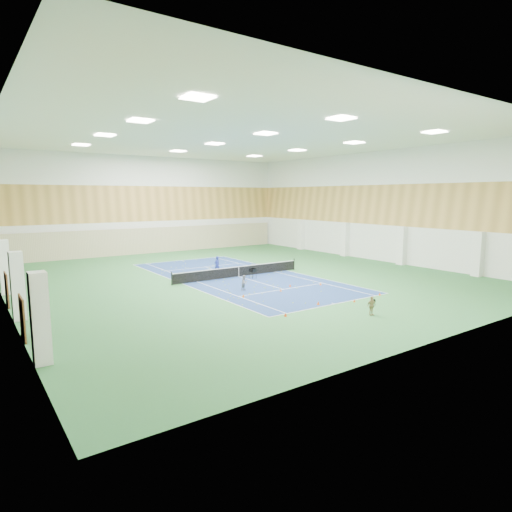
% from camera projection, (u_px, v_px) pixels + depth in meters
% --- Properties ---
extents(ground, '(40.00, 40.00, 0.00)m').
position_uv_depth(ground, '(239.00, 277.00, 38.09)').
color(ground, '#2D6937').
rests_on(ground, ground).
extents(room_shell, '(36.00, 40.00, 12.00)m').
position_uv_depth(room_shell, '(238.00, 209.00, 37.25)').
color(room_shell, white).
rests_on(room_shell, ground).
extents(wood_cladding, '(36.00, 40.00, 8.00)m').
position_uv_depth(wood_cladding, '(238.00, 186.00, 36.98)').
color(wood_cladding, tan).
rests_on(wood_cladding, room_shell).
extents(ceiling_light_grid, '(21.40, 25.40, 0.06)m').
position_uv_depth(ceiling_light_grid, '(238.00, 139.00, 36.43)').
color(ceiling_light_grid, white).
rests_on(ceiling_light_grid, room_shell).
extents(court_surface, '(10.97, 23.77, 0.01)m').
position_uv_depth(court_surface, '(239.00, 277.00, 38.09)').
color(court_surface, navy).
rests_on(court_surface, ground).
extents(tennis_balls_scatter, '(10.57, 22.77, 0.07)m').
position_uv_depth(tennis_balls_scatter, '(239.00, 276.00, 38.08)').
color(tennis_balls_scatter, '#AFCF23').
rests_on(tennis_balls_scatter, ground).
extents(tennis_net, '(12.80, 0.10, 1.10)m').
position_uv_depth(tennis_net, '(239.00, 271.00, 38.01)').
color(tennis_net, black).
rests_on(tennis_net, ground).
extents(back_curtain, '(35.40, 0.16, 3.20)m').
position_uv_depth(back_curtain, '(154.00, 240.00, 53.90)').
color(back_curtain, '#C6B793').
rests_on(back_curtain, ground).
extents(door_left_a, '(0.08, 1.80, 2.20)m').
position_uv_depth(door_left_a, '(22.00, 318.00, 21.28)').
color(door_left_a, '#593319').
rests_on(door_left_a, ground).
extents(door_left_b, '(0.08, 1.80, 2.20)m').
position_uv_depth(door_left_b, '(7.00, 290.00, 27.78)').
color(door_left_b, '#593319').
rests_on(door_left_b, ground).
extents(coach, '(0.68, 0.52, 1.64)m').
position_uv_depth(coach, '(217.00, 265.00, 39.42)').
color(coach, navy).
rests_on(coach, ground).
extents(child_court, '(0.68, 0.59, 1.18)m').
position_uv_depth(child_court, '(244.00, 283.00, 32.51)').
color(child_court, gray).
rests_on(child_court, ground).
extents(child_apron, '(0.72, 0.36, 1.17)m').
position_uv_depth(child_apron, '(371.00, 306.00, 25.71)').
color(child_apron, '#9E8B5A').
rests_on(child_apron, ground).
extents(ball_cart, '(0.59, 0.59, 0.90)m').
position_uv_depth(ball_cart, '(253.00, 273.00, 37.20)').
color(ball_cart, black).
rests_on(ball_cart, ground).
extents(cone_svc_a, '(0.21, 0.21, 0.23)m').
position_uv_depth(cone_svc_a, '(243.00, 296.00, 30.32)').
color(cone_svc_a, orange).
rests_on(cone_svc_a, ground).
extents(cone_svc_b, '(0.17, 0.17, 0.19)m').
position_uv_depth(cone_svc_b, '(281.00, 290.00, 32.18)').
color(cone_svc_b, '#FF640D').
rests_on(cone_svc_b, ground).
extents(cone_svc_c, '(0.20, 0.20, 0.22)m').
position_uv_depth(cone_svc_c, '(290.00, 285.00, 33.87)').
color(cone_svc_c, '#DD420B').
rests_on(cone_svc_c, ground).
extents(cone_svc_d, '(0.19, 0.19, 0.21)m').
position_uv_depth(cone_svc_d, '(321.00, 284.00, 34.48)').
color(cone_svc_d, '#FF600D').
rests_on(cone_svc_d, ground).
extents(cone_base_a, '(0.20, 0.20, 0.22)m').
position_uv_depth(cone_base_a, '(286.00, 315.00, 25.52)').
color(cone_base_a, '#E93F0C').
rests_on(cone_base_a, ground).
extents(cone_base_b, '(0.22, 0.22, 0.24)m').
position_uv_depth(cone_base_b, '(318.00, 303.00, 28.24)').
color(cone_base_b, '#E0540B').
rests_on(cone_base_b, ground).
extents(cone_base_c, '(0.18, 0.18, 0.20)m').
position_uv_depth(cone_base_c, '(354.00, 301.00, 28.97)').
color(cone_base_c, '#F0570C').
rests_on(cone_base_c, ground).
extents(cone_base_d, '(0.18, 0.18, 0.20)m').
position_uv_depth(cone_base_d, '(380.00, 294.00, 30.96)').
color(cone_base_d, '#F2430C').
rests_on(cone_base_d, ground).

